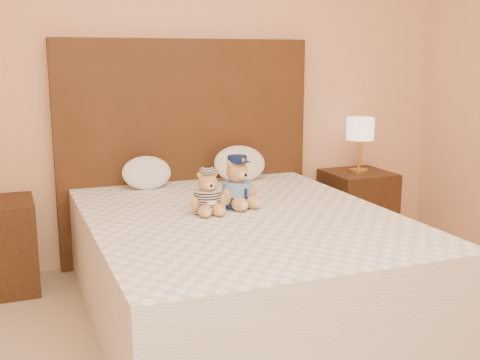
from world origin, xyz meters
name	(u,v)px	position (x,y,z in m)	size (l,w,h in m)	color
bed	(241,263)	(0.00, 1.20, 0.28)	(1.60, 2.00, 0.55)	white
headboard	(187,151)	(0.00, 2.21, 0.75)	(1.75, 0.08, 1.50)	#4A2916
nightstand_right	(357,208)	(1.25, 2.00, 0.28)	(0.45, 0.45, 0.55)	#3A2512
lamp	(360,132)	(1.25, 2.00, 0.85)	(0.20, 0.20, 0.40)	gold
teddy_police	(237,182)	(0.04, 1.36, 0.70)	(0.25, 0.24, 0.29)	tan
teddy_prisoner	(208,192)	(-0.16, 1.28, 0.67)	(0.21, 0.21, 0.24)	tan
pillow_left	(147,171)	(-0.32, 2.03, 0.66)	(0.32, 0.21, 0.22)	white
pillow_right	(240,162)	(0.32, 2.03, 0.68)	(0.37, 0.24, 0.26)	white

